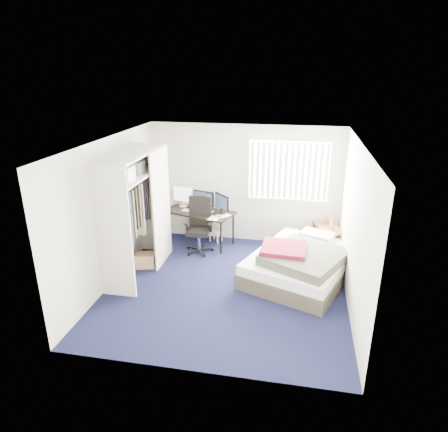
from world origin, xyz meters
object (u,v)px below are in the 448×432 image
object	(u,v)px
desk	(200,209)
nightstand	(327,229)
office_chair	(199,230)
bed	(301,263)

from	to	relation	value
desk	nightstand	size ratio (longest dim) A/B	1.79
office_chair	bed	world-z (taller)	office_chair
office_chair	bed	distance (m)	2.20
office_chair	bed	bearing A→B (deg)	-20.50
office_chair	nightstand	size ratio (longest dim) A/B	1.30
office_chair	bed	xyz separation A→B (m)	(2.06, -0.77, -0.16)
nightstand	bed	bearing A→B (deg)	-112.46
office_chair	nightstand	world-z (taller)	office_chair
office_chair	nightstand	bearing A→B (deg)	9.89
bed	nightstand	bearing A→B (deg)	67.54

